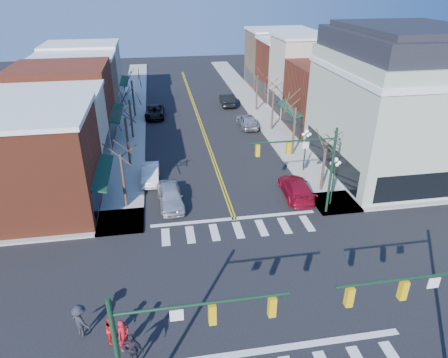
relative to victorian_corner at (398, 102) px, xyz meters
name	(u,v)px	position (x,y,z in m)	size (l,w,h in m)	color
ground	(258,287)	(-16.50, -14.50, -6.66)	(160.00, 160.00, 0.00)	black
sidewalk_left	(127,162)	(-25.25, 5.50, -6.58)	(3.50, 70.00, 0.15)	#9E9B93
sidewalk_right	(292,151)	(-7.75, 5.50, -6.58)	(3.50, 70.00, 0.15)	#9E9B93
bldg_left_brick_a	(27,165)	(-32.00, -2.75, -2.66)	(10.00, 8.50, 8.00)	maroon
bldg_left_stucco_a	(50,133)	(-32.00, 5.00, -2.91)	(10.00, 7.00, 7.50)	#BBB39A
bldg_left_brick_b	(64,104)	(-32.00, 13.00, -2.41)	(10.00, 9.00, 8.50)	maroon
bldg_left_tan	(77,89)	(-32.00, 21.25, -2.76)	(10.00, 7.50, 7.80)	#87674A
bldg_left_stucco_b	(85,75)	(-32.00, 29.00, -2.56)	(10.00, 8.00, 8.20)	#BBB39A
bldg_right_brick_a	(334,98)	(-1.00, 11.25, -2.66)	(10.00, 8.50, 8.00)	maroon
bldg_right_stucco	(311,76)	(-1.00, 19.00, -1.66)	(10.00, 7.00, 10.00)	#BBB39A
bldg_right_brick_b	(293,70)	(-1.00, 26.50, -2.41)	(10.00, 8.00, 8.50)	maroon
bldg_right_tan	(278,59)	(-1.00, 34.50, -2.16)	(10.00, 8.00, 9.00)	#87674A
victorian_corner	(398,102)	(0.00, 0.00, 0.00)	(12.25, 14.25, 13.30)	#A8B69E
traffic_mast_near_left	(167,342)	(-22.05, -21.90, -1.95)	(6.60, 0.28, 7.20)	#14331E
traffic_mast_near_right	(436,306)	(-10.95, -21.90, -1.95)	(6.60, 0.28, 7.20)	#14331E
traffic_mast_far_right	(309,161)	(-10.95, -7.10, -1.95)	(6.60, 0.28, 7.20)	#14331E
lamppost_corner	(334,173)	(-8.30, -6.00, -3.70)	(0.36, 0.36, 4.33)	#14331E
lamppost_midblock	(306,143)	(-8.30, 0.50, -3.70)	(0.36, 0.36, 4.33)	#14331E
tree_left_a	(124,181)	(-24.90, -3.50, -4.28)	(0.24, 0.24, 4.76)	#382B21
tree_left_b	(128,143)	(-24.90, 4.50, -4.14)	(0.24, 0.24, 5.04)	#382B21
tree_left_c	(131,119)	(-24.90, 12.50, -4.38)	(0.24, 0.24, 4.55)	#382B21
tree_left_d	(133,99)	(-24.90, 20.50, -4.21)	(0.24, 0.24, 4.90)	#382B21
tree_right_a	(323,167)	(-8.10, -3.50, -4.35)	(0.24, 0.24, 4.62)	#382B21
tree_right_b	(294,132)	(-8.10, 4.50, -4.07)	(0.24, 0.24, 5.18)	#382B21
tree_right_c	(273,111)	(-8.10, 12.50, -4.24)	(0.24, 0.24, 4.83)	#382B21
tree_right_d	(257,93)	(-8.10, 20.50, -4.17)	(0.24, 0.24, 4.97)	#382B21
car_left_near	(170,196)	(-21.30, -3.79, -5.82)	(1.98, 4.93, 1.68)	silver
car_left_mid	(150,174)	(-22.90, 0.95, -5.93)	(1.53, 4.39, 1.45)	white
car_left_far	(155,112)	(-22.25, 19.92, -5.91)	(2.48, 5.38, 1.50)	black
car_right_near	(296,188)	(-10.60, -4.04, -5.86)	(2.23, 5.47, 1.59)	maroon
car_right_mid	(247,121)	(-10.92, 13.95, -5.79)	(2.04, 5.06, 1.72)	#AEAEB2
car_right_far	(227,100)	(-11.70, 23.77, -5.80)	(1.81, 5.18, 1.71)	black
pedestrian_red_a	(124,335)	(-24.27, -17.92, -5.59)	(0.67, 0.44, 1.84)	#AC121D
pedestrian_red_b	(112,329)	(-24.90, -17.27, -5.72)	(0.76, 0.59, 1.57)	red
pedestrian_dark_a	(132,349)	(-23.80, -18.88, -5.54)	(1.13, 0.47, 1.92)	black
pedestrian_dark_b	(80,321)	(-26.50, -16.64, -5.53)	(1.26, 0.72, 1.95)	black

